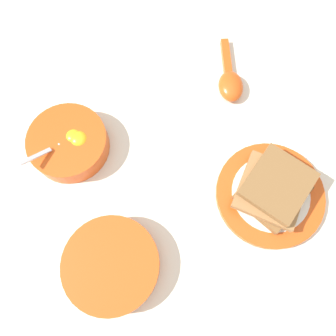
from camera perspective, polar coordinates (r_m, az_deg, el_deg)
ground_plane at (r=0.58m, az=5.76°, el=-2.18°), size 3.00×3.00×0.00m
egg_bowl at (r=0.60m, az=-16.88°, el=4.18°), size 0.14×0.15×0.07m
toast_plate at (r=0.59m, az=17.32°, el=-4.40°), size 0.18×0.18×0.01m
toast_sandwich at (r=0.56m, az=17.95°, el=-3.50°), size 0.14×0.15×0.04m
soup_spoon at (r=0.65m, az=10.75°, el=14.57°), size 0.14×0.08×0.03m
congee_bowl at (r=0.54m, az=-9.82°, el=-16.27°), size 0.15×0.15×0.04m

